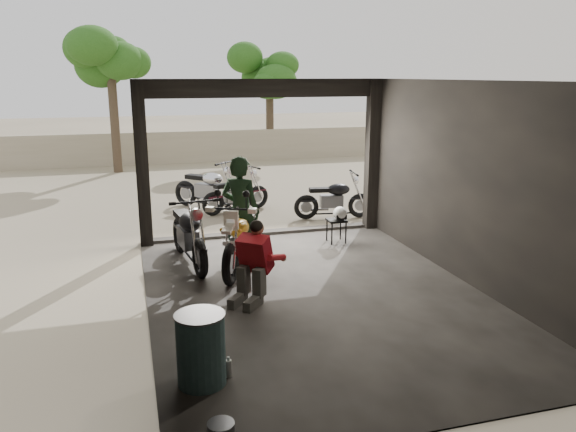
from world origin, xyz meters
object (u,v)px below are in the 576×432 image
left_bike (188,230)px  rider (241,212)px  outside_bike_c (334,196)px  stool (336,223)px  main_bike (241,235)px  oil_drum (201,350)px  mechanic (251,265)px  sign_post (392,144)px  outside_bike_a (208,185)px  helmet (340,213)px  outside_bike_b (236,190)px

left_bike → rider: (0.88, -0.28, 0.33)m
outside_bike_c → stool: bearing=169.4°
left_bike → main_bike: bearing=-41.7°
oil_drum → left_bike: bearing=85.6°
main_bike → left_bike: (-0.82, 0.56, 0.01)m
stool → oil_drum: 5.63m
mechanic → stool: mechanic is taller
outside_bike_c → main_bike: bearing=144.8°
stool → sign_post: sign_post is taller
outside_bike_c → outside_bike_a: bearing=65.0°
outside_bike_a → helmet: (2.09, -3.66, 0.00)m
outside_bike_c → stool: outside_bike_c is taller
left_bike → rider: 0.98m
left_bike → outside_bike_c: left_bike is taller
main_bike → oil_drum: size_ratio=2.31×
main_bike → helmet: 2.43m
outside_bike_c → rider: rider is taller
outside_bike_b → stool: outside_bike_b is taller
rider → helmet: (2.14, 0.75, -0.35)m
rider → mechanic: bearing=121.9°
helmet → oil_drum: 5.63m
left_bike → stool: size_ratio=3.87×
outside_bike_b → stool: bearing=-176.3°
outside_bike_c → stool: 1.99m
main_bike → stool: (2.14, 1.07, -0.21)m
main_bike → sign_post: size_ratio=0.78×
mechanic → oil_drum: (-1.00, -2.06, -0.18)m
left_bike → helmet: 3.06m
rider → main_bike: bearing=115.9°
main_bike → outside_bike_c: 4.05m
main_bike → helmet: bearing=50.1°
outside_bike_b → rider: bearing=149.8°
main_bike → left_bike: 0.99m
outside_bike_c → helmet: size_ratio=5.57×
helmet → sign_post: 3.54m
main_bike → mechanic: bearing=-70.2°
rider → outside_bike_b: bearing=-61.1°
main_bike → oil_drum: main_bike is taller
main_bike → outside_bike_c: (2.78, 2.95, -0.08)m
rider → oil_drum: (-1.19, -3.78, -0.56)m
outside_bike_c → oil_drum: outside_bike_c is taller
left_bike → sign_post: bearing=21.7°
main_bike → sign_post: bearing=62.9°
left_bike → oil_drum: 4.08m
main_bike → sign_post: sign_post is taller
outside_bike_a → mechanic: size_ratio=1.55×
left_bike → mechanic: left_bike is taller
outside_bike_c → left_bike: bearing=131.7°
stool → mechanic: bearing=-132.2°
rider → mechanic: (-0.19, -1.72, -0.38)m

